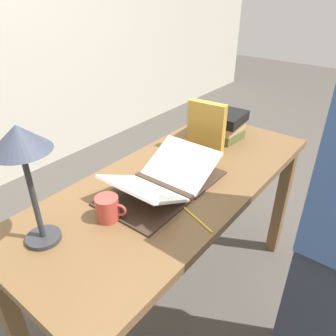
# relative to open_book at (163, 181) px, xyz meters

# --- Properties ---
(ground_plane) EXTENTS (12.00, 12.00, 0.00)m
(ground_plane) POSITION_rel_open_book_xyz_m (0.08, -0.00, -0.79)
(ground_plane) COLOR #47423D
(reading_desk) EXTENTS (1.48, 0.62, 0.75)m
(reading_desk) POSITION_rel_open_book_xyz_m (0.08, -0.00, -0.14)
(reading_desk) COLOR brown
(reading_desk) RESTS_ON ground_plane
(open_book) EXTENTS (0.53, 0.30, 0.12)m
(open_book) POSITION_rel_open_book_xyz_m (0.00, 0.00, 0.00)
(open_book) COLOR #38281E
(open_book) RESTS_ON reading_desk
(book_stack_tall) EXTENTS (0.22, 0.26, 0.14)m
(book_stack_tall) POSITION_rel_open_book_xyz_m (0.58, 0.08, 0.04)
(book_stack_tall) COLOR brown
(book_stack_tall) RESTS_ON reading_desk
(book_standing_upright) EXTENTS (0.06, 0.19, 0.25)m
(book_standing_upright) POSITION_rel_open_book_xyz_m (0.38, 0.04, 0.09)
(book_standing_upright) COLOR #BC8933
(book_standing_upright) RESTS_ON reading_desk
(reading_lamp) EXTENTS (0.17, 0.17, 0.41)m
(reading_lamp) POSITION_rel_open_book_xyz_m (-0.48, 0.12, 0.30)
(reading_lamp) COLOR #2D2D33
(reading_lamp) RESTS_ON reading_desk
(coffee_mug) EXTENTS (0.08, 0.11, 0.09)m
(coffee_mug) POSITION_rel_open_book_xyz_m (-0.27, 0.03, 0.01)
(coffee_mug) COLOR #B74238
(coffee_mug) RESTS_ON reading_desk
(pencil) EXTENTS (0.06, 0.16, 0.01)m
(pencil) POSITION_rel_open_book_xyz_m (-0.08, -0.22, -0.03)
(pencil) COLOR gold
(pencil) RESTS_ON reading_desk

